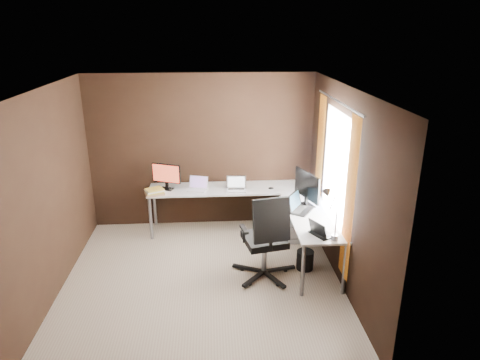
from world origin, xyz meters
name	(u,v)px	position (x,y,z in m)	size (l,w,h in m)	color
room	(227,188)	(0.34, 0.07, 1.28)	(3.60, 3.60, 2.50)	#B9AB90
desk	(258,201)	(0.84, 1.04, 0.68)	(2.65, 2.25, 0.73)	white
drawer_pedestal	(294,220)	(1.43, 1.15, 0.30)	(0.42, 0.50, 0.60)	white
monitor_left	(166,175)	(-0.56, 1.51, 0.96)	(0.45, 0.22, 0.41)	black
monitor_right	(307,187)	(1.50, 0.70, 1.02)	(0.24, 0.60, 0.51)	black
laptop_white	(198,187)	(-0.07, 1.46, 0.78)	(0.35, 0.29, 0.20)	white
laptop_silver	(236,187)	(0.53, 1.41, 0.78)	(0.32, 0.24, 0.21)	silver
laptop_black_big	(299,207)	(1.36, 0.55, 0.78)	(0.43, 0.46, 0.25)	black
laptop_black_small	(320,232)	(1.48, -0.22, 0.77)	(0.32, 0.35, 0.20)	black
book_stack	(155,192)	(-0.73, 1.30, 0.77)	(0.33, 0.30, 0.09)	tan
mouse_left	(162,193)	(-0.62, 1.30, 0.75)	(0.09, 0.06, 0.04)	black
mouse_corner	(271,188)	(1.08, 1.39, 0.75)	(0.09, 0.06, 0.03)	black
desk_lamp	(330,208)	(1.55, -0.29, 1.13)	(0.20, 0.23, 0.63)	slate
office_chair	(265,253)	(0.83, 0.05, 0.35)	(0.67, 0.69, 1.20)	black
wastebasket	(305,260)	(1.41, 0.20, 0.13)	(0.23, 0.23, 0.27)	black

